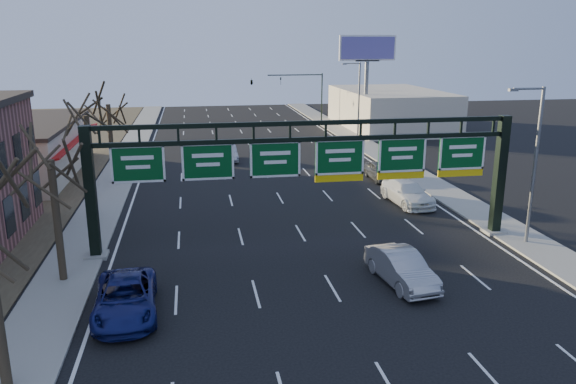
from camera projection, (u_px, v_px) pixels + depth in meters
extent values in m
plane|color=black|center=(343.00, 307.00, 24.86)|extent=(160.00, 160.00, 0.00)
cube|color=gray|center=(106.00, 198.00, 41.76)|extent=(3.00, 120.00, 0.12)
cube|color=gray|center=(430.00, 183.00, 45.97)|extent=(3.00, 120.00, 0.12)
cube|color=white|center=(276.00, 191.00, 43.88)|extent=(21.60, 120.00, 0.01)
cube|color=black|center=(91.00, 193.00, 29.60)|extent=(0.55, 0.55, 7.20)
cube|color=gray|center=(97.00, 255.00, 30.52)|extent=(1.20, 1.20, 0.20)
cube|color=black|center=(499.00, 176.00, 33.45)|extent=(0.55, 0.55, 7.20)
cube|color=gray|center=(494.00, 231.00, 34.37)|extent=(1.20, 1.20, 0.20)
cube|color=black|center=(308.00, 123.00, 30.62)|extent=(23.40, 0.25, 0.25)
cube|color=black|center=(308.00, 139.00, 30.86)|extent=(23.40, 0.25, 0.25)
cube|color=#04441A|center=(138.00, 164.00, 29.62)|extent=(2.80, 0.10, 2.00)
cube|color=#04441A|center=(208.00, 162.00, 30.23)|extent=(2.80, 0.10, 2.00)
cube|color=#04441A|center=(275.00, 159.00, 30.83)|extent=(2.80, 0.10, 2.00)
cube|color=#04441A|center=(340.00, 157.00, 31.43)|extent=(2.80, 0.10, 2.00)
cube|color=yellow|center=(339.00, 178.00, 31.75)|extent=(2.80, 0.10, 0.40)
cube|color=#04441A|center=(402.00, 155.00, 32.04)|extent=(2.80, 0.10, 2.00)
cube|color=yellow|center=(401.00, 175.00, 32.36)|extent=(2.80, 0.10, 0.40)
cube|color=#04441A|center=(462.00, 153.00, 32.64)|extent=(2.80, 0.10, 2.00)
cube|color=yellow|center=(460.00, 173.00, 32.96)|extent=(2.80, 0.10, 0.40)
cube|color=#B9AE99|center=(14.00, 151.00, 48.33)|extent=(10.00, 18.00, 4.40)
cube|color=#332B26|center=(10.00, 124.00, 47.71)|extent=(10.40, 18.40, 0.30)
cube|color=#AD1111|center=(75.00, 140.00, 48.96)|extent=(1.20, 18.00, 0.40)
cube|color=#B9AE99|center=(390.00, 109.00, 75.04)|extent=(12.00, 20.00, 5.00)
cylinder|color=#2D2419|center=(57.00, 220.00, 26.68)|extent=(0.36, 0.36, 6.08)
cylinder|color=#2D2419|center=(91.00, 167.00, 36.09)|extent=(0.36, 0.36, 6.84)
cylinder|color=#2D2419|center=(111.00, 143.00, 45.65)|extent=(0.36, 0.36, 6.46)
cylinder|color=slate|center=(535.00, 166.00, 31.43)|extent=(0.20, 0.20, 9.00)
cylinder|color=slate|center=(529.00, 86.00, 30.13)|extent=(1.80, 0.12, 0.12)
cube|color=slate|center=(514.00, 88.00, 29.99)|extent=(0.50, 0.22, 0.15)
cylinder|color=slate|center=(359.00, 102.00, 63.76)|extent=(0.20, 0.20, 9.00)
cylinder|color=slate|center=(352.00, 62.00, 62.46)|extent=(1.80, 0.12, 0.12)
cube|color=slate|center=(344.00, 63.00, 62.32)|extent=(0.50, 0.22, 0.15)
cylinder|color=slate|center=(366.00, 98.00, 68.94)|extent=(0.50, 0.50, 9.00)
cube|color=slate|center=(367.00, 61.00, 67.76)|extent=(3.00, 0.30, 0.20)
cube|color=white|center=(368.00, 48.00, 67.37)|extent=(7.00, 0.30, 3.00)
cube|color=#5D54A9|center=(368.00, 48.00, 67.18)|extent=(6.60, 0.05, 2.60)
cylinder|color=black|center=(322.00, 99.00, 78.19)|extent=(0.18, 0.18, 7.00)
cylinder|color=black|center=(295.00, 75.00, 76.69)|extent=(7.60, 0.14, 0.14)
imported|color=black|center=(281.00, 81.00, 76.58)|extent=(0.20, 0.20, 1.00)
imported|color=black|center=(252.00, 81.00, 75.92)|extent=(0.54, 0.54, 1.62)
imported|color=navy|center=(126.00, 298.00, 23.98)|extent=(2.88, 5.71, 1.55)
imported|color=#9E9EA2|center=(401.00, 268.00, 27.06)|extent=(2.34, 5.11, 1.62)
imported|color=white|center=(407.00, 193.00, 40.34)|extent=(2.75, 5.76, 1.62)
imported|color=#474A4D|center=(380.00, 171.00, 47.30)|extent=(1.82, 4.42, 1.50)
imported|color=#ABABAF|center=(228.00, 153.00, 54.79)|extent=(1.67, 4.43, 1.45)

